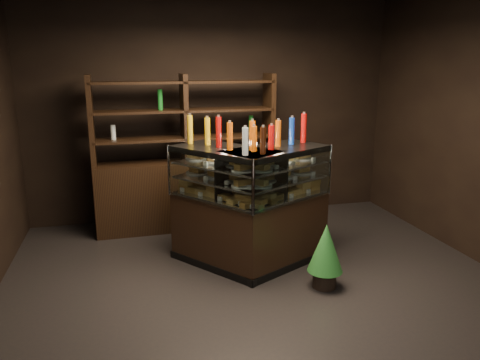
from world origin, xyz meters
The scene contains 7 objects.
ground centered at (0.00, 0.00, 0.00)m, with size 5.00×5.00×0.00m, color black.
room_shell centered at (0.00, 0.00, 1.94)m, with size 5.02×5.02×3.01m.
display_case centered at (0.05, 0.74, 0.44)m, with size 1.74×1.30×1.29m.
food_display centered at (0.05, 0.73, 0.96)m, with size 1.43×0.97×0.40m.
bottles_top centered at (0.05, 0.74, 1.42)m, with size 1.26×0.83×0.30m.
potted_conifer centered at (0.61, 0.01, 0.42)m, with size 0.34×0.34×0.73m.
back_shelving centered at (-0.46, 2.05, 0.61)m, with size 2.33×0.47×2.00m.
Camera 1 is at (-1.21, -3.86, 2.15)m, focal length 35.00 mm.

